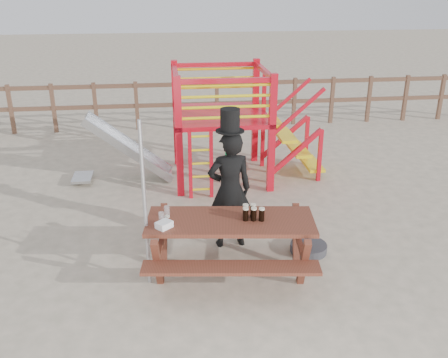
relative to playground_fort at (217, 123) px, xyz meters
The scene contains 10 objects.
ground 3.74m from the playground_fort, 91.99° to the right, with size 60.00×60.00×0.00m, color #C4B198.
back_fence 3.44m from the playground_fort, 92.08° to the left, with size 15.09×0.09×1.20m.
playground_fort is the anchor object (origin of this frame).
picnic_table 3.47m from the playground_fort, 93.33° to the right, with size 2.23×1.67×0.80m.
man_with_hat 2.62m from the playground_fort, 92.23° to the right, with size 0.65×0.46×2.00m.
metal_pole 3.66m from the playground_fort, 109.64° to the right, with size 0.05×0.05×2.12m, color #B2B2B7.
parasol_base 3.28m from the playground_fort, 71.91° to the right, with size 0.51×0.51×0.22m.
paper_bag 3.68m from the playground_fort, 105.99° to the right, with size 0.18×0.14×0.08m, color white.
stout_pints 3.44m from the playground_fort, 88.90° to the right, with size 0.26×0.19×0.17m.
empty_glasses 3.49m from the playground_fort, 106.79° to the right, with size 0.14×0.24×0.15m.
Camera 1 is at (-0.82, -5.29, 3.59)m, focal length 40.00 mm.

